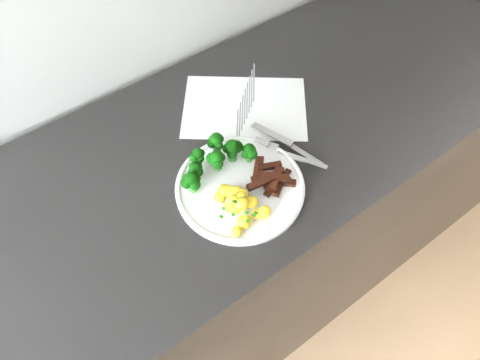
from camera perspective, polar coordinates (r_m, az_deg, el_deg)
name	(u,v)px	position (r m, az deg, el deg)	size (l,w,h in m)	color
counter	(249,232)	(1.38, 1.14, -6.48)	(2.35, 0.59, 0.88)	black
recipe_paper	(245,107)	(1.07, 0.58, 9.12)	(0.35, 0.33, 0.00)	white
plate	(240,186)	(0.92, 0.00, -0.80)	(0.26, 0.26, 0.02)	white
broccoli	(215,158)	(0.92, -3.11, 2.73)	(0.18, 0.09, 0.06)	#2B6624
potatoes	(238,203)	(0.88, -0.22, -2.86)	(0.10, 0.11, 0.04)	gold
beef_strips	(273,179)	(0.92, 4.09, 0.14)	(0.11, 0.10, 0.03)	black
fork	(292,155)	(0.97, 6.54, 3.14)	(0.08, 0.16, 0.02)	silver
knife	(296,149)	(0.99, 7.00, 3.82)	(0.06, 0.18, 0.02)	silver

